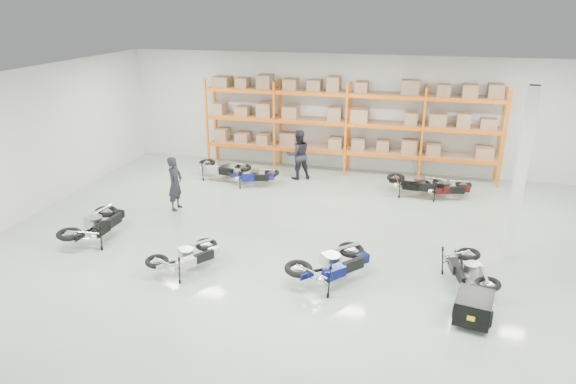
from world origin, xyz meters
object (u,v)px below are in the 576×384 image
(moto_touring_right, at_px, (469,265))
(trailer, at_px, (474,307))
(person_back, at_px, (298,155))
(moto_blue_centre, at_px, (332,259))
(moto_silver_left, at_px, (186,252))
(person_left, at_px, (175,183))
(moto_back_b, at_px, (221,165))
(moto_black_far_left, at_px, (96,220))
(moto_back_c, at_px, (418,180))
(moto_back_a, at_px, (253,172))
(moto_back_d, at_px, (445,184))

(moto_touring_right, bearing_deg, trailer, -102.24)
(person_back, bearing_deg, moto_blue_centre, 79.00)
(moto_silver_left, height_order, trailer, moto_silver_left)
(person_left, xyz_separation_m, person_back, (3.14, 3.95, 0.07))
(trailer, height_order, person_left, person_left)
(moto_back_b, distance_m, person_back, 2.92)
(moto_black_far_left, bearing_deg, trailer, 173.29)
(moto_touring_right, height_order, moto_back_b, moto_back_b)
(moto_back_c, height_order, person_left, person_left)
(moto_touring_right, bearing_deg, moto_back_a, 130.12)
(moto_silver_left, relative_size, moto_back_c, 0.89)
(moto_silver_left, bearing_deg, moto_back_d, -97.89)
(trailer, height_order, moto_back_c, moto_back_c)
(moto_blue_centre, distance_m, moto_touring_right, 3.22)
(trailer, bearing_deg, moto_touring_right, 101.15)
(moto_back_b, relative_size, person_back, 1.00)
(person_back, bearing_deg, person_left, 21.35)
(moto_black_far_left, distance_m, moto_back_c, 10.50)
(trailer, distance_m, moto_back_d, 7.47)
(moto_touring_right, xyz_separation_m, moto_back_a, (-7.11, 5.48, -0.03))
(moto_black_far_left, relative_size, moto_back_b, 1.04)
(moto_silver_left, bearing_deg, moto_back_a, -51.75)
(trailer, xyz_separation_m, moto_back_d, (-0.34, 7.46, 0.13))
(moto_blue_centre, xyz_separation_m, moto_back_a, (-3.96, 6.12, -0.11))
(moto_touring_right, relative_size, person_back, 0.92)
(moto_back_d, bearing_deg, person_left, 97.65)
(trailer, relative_size, person_back, 0.82)
(person_left, bearing_deg, moto_back_a, -28.10)
(moto_silver_left, height_order, person_left, person_left)
(moto_back_d, bearing_deg, moto_back_a, 80.26)
(moto_back_d, xyz_separation_m, person_back, (-5.35, 0.77, 0.44))
(moto_blue_centre, relative_size, moto_black_far_left, 1.01)
(moto_back_c, distance_m, moto_back_d, 0.93)
(moto_back_c, relative_size, moto_back_d, 1.15)
(moto_back_b, xyz_separation_m, moto_back_d, (8.14, 0.01, -0.08))
(moto_back_c, bearing_deg, moto_silver_left, 148.06)
(moto_back_a, relative_size, moto_back_b, 0.86)
(moto_back_b, distance_m, moto_back_c, 7.22)
(moto_black_far_left, height_order, moto_back_c, moto_black_far_left)
(trailer, distance_m, moto_back_c, 7.57)
(moto_touring_right, relative_size, moto_back_a, 1.07)
(moto_silver_left, height_order, moto_back_a, moto_silver_left)
(moto_black_far_left, relative_size, person_left, 1.12)
(moto_back_a, distance_m, person_back, 1.88)
(trailer, height_order, moto_back_d, moto_back_d)
(moto_back_b, relative_size, person_left, 1.07)
(moto_back_d, bearing_deg, trailer, 169.68)
(moto_blue_centre, height_order, moto_back_a, moto_blue_centre)
(person_back, bearing_deg, moto_silver_left, 51.84)
(trailer, relative_size, moto_back_a, 0.96)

